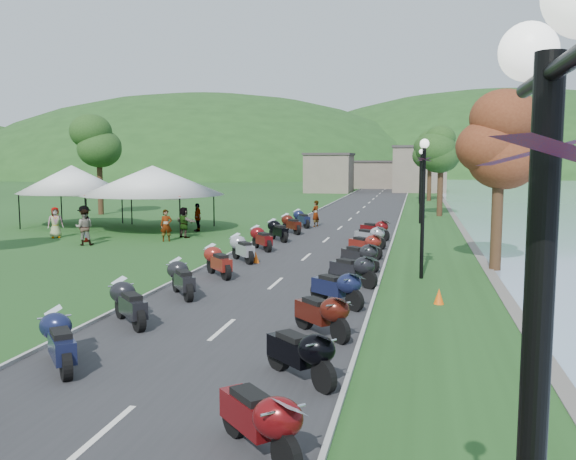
# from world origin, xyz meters

# --- Properties ---
(road) EXTENTS (7.00, 120.00, 0.02)m
(road) POSITION_xyz_m (0.00, 40.00, 0.01)
(road) COLOR #2D2D2F
(road) RESTS_ON ground
(hills_backdrop) EXTENTS (360.00, 120.00, 76.00)m
(hills_backdrop) POSITION_xyz_m (0.00, 200.00, 0.00)
(hills_backdrop) COLOR #285621
(hills_backdrop) RESTS_ON ground
(far_building) EXTENTS (18.00, 16.00, 5.00)m
(far_building) POSITION_xyz_m (-2.00, 85.00, 2.50)
(far_building) COLOR #776C5D
(far_building) RESTS_ON ground
(moto_row_left) EXTENTS (2.60, 43.51, 1.10)m
(moto_row_left) POSITION_xyz_m (-2.45, 13.37, 0.55)
(moto_row_left) COLOR #331411
(moto_row_left) RESTS_ON ground
(moto_row_right) EXTENTS (2.60, 30.47, 1.10)m
(moto_row_right) POSITION_xyz_m (2.58, 14.69, 0.55)
(moto_row_right) COLOR #331411
(moto_row_right) RESTS_ON ground
(vendor_tent_main) EXTENTS (5.85, 5.85, 4.00)m
(vendor_tent_main) POSITION_xyz_m (-11.18, 30.56, 2.00)
(vendor_tent_main) COLOR white
(vendor_tent_main) RESTS_ON ground
(vendor_tent_side) EXTENTS (4.64, 4.64, 4.00)m
(vendor_tent_side) POSITION_xyz_m (-17.36, 31.65, 2.00)
(vendor_tent_side) COLOR white
(vendor_tent_side) RESTS_ON ground
(tree_lakeside) EXTENTS (2.80, 2.80, 7.77)m
(tree_lakeside) POSITION_xyz_m (7.87, 20.48, 3.88)
(tree_lakeside) COLOR #2B541E
(tree_lakeside) RESTS_ON ground
(pedestrian_a) EXTENTS (0.76, 0.70, 1.71)m
(pedestrian_a) POSITION_xyz_m (-8.30, 25.81, 0.00)
(pedestrian_a) COLOR slate
(pedestrian_a) RESTS_ON ground
(pedestrian_b) EXTENTS (1.00, 0.74, 1.84)m
(pedestrian_b) POSITION_xyz_m (-11.77, 23.50, 0.00)
(pedestrian_b) COLOR slate
(pedestrian_b) RESTS_ON ground
(pedestrian_c) EXTENTS (1.30, 1.19, 1.94)m
(pedestrian_c) POSITION_xyz_m (-12.43, 24.66, 0.00)
(pedestrian_c) COLOR slate
(pedestrian_c) RESTS_ON ground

